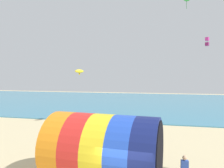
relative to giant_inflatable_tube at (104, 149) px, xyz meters
The scene contains 4 objects.
sea 34.25m from the giant_inflatable_tube, 87.85° to the left, with size 120.00×40.00×0.10m, color teal.
giant_inflatable_tube is the anchor object (origin of this frame).
kite_yellow_parafoil 14.44m from the giant_inflatable_tube, 116.10° to the left, with size 1.06×1.36×0.69m.
kite_magenta_box 18.76m from the giant_inflatable_tube, 62.82° to the left, with size 0.47×0.47×1.00m.
Camera 1 is at (1.50, -8.55, 5.67)m, focal length 35.00 mm.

